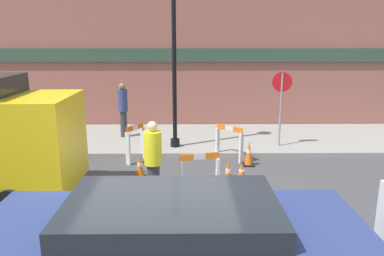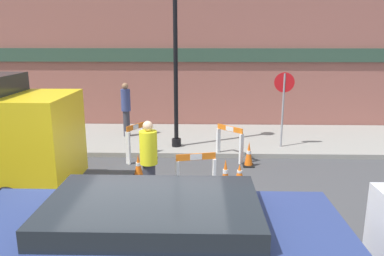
{
  "view_description": "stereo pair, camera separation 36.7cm",
  "coord_description": "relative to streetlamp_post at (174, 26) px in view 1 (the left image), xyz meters",
  "views": [
    {
      "loc": [
        0.48,
        -5.96,
        3.46
      ],
      "look_at": [
        0.59,
        4.12,
        1.0
      ],
      "focal_mm": 35.0,
      "sensor_mm": 36.0,
      "label": 1
    },
    {
      "loc": [
        0.85,
        -5.96,
        3.46
      ],
      "look_at": [
        0.59,
        4.12,
        1.0
      ],
      "focal_mm": 35.0,
      "sensor_mm": 36.0,
      "label": 2
    }
  ],
  "objects": [
    {
      "name": "traffic_cone_0",
      "position": [
        -0.81,
        -2.32,
        -3.48
      ],
      "size": [
        0.3,
        0.3,
        0.61
      ],
      "color": "black",
      "rests_on": "ground_plane"
    },
    {
      "name": "barricade_2",
      "position": [
        0.66,
        -3.31,
        -3.25
      ],
      "size": [
        0.91,
        0.33,
        0.96
      ],
      "rotation": [
        0.0,
        0.0,
        6.51
      ],
      "color": "white",
      "rests_on": "ground_plane"
    },
    {
      "name": "stop_sign",
      "position": [
        3.25,
        0.05,
        -2.1
      ],
      "size": [
        0.6,
        0.08,
        2.3
      ],
      "rotation": [
        0.0,
        0.0,
        3.05
      ],
      "color": "gray",
      "rests_on": "sidewalk_slab"
    },
    {
      "name": "person_worker",
      "position": [
        -0.33,
        -3.71,
        -2.82
      ],
      "size": [
        0.48,
        0.48,
        1.78
      ],
      "rotation": [
        0.0,
        0.0,
        1.19
      ],
      "color": "#33333D",
      "rests_on": "ground_plane"
    },
    {
      "name": "parked_car_1",
      "position": [
        0.22,
        -7.18,
        -2.85
      ],
      "size": [
        4.48,
        1.87,
        1.63
      ],
      "color": "navy",
      "rests_on": "ground_plane"
    },
    {
      "name": "traffic_cone_3",
      "position": [
        1.35,
        -2.92,
        -3.44
      ],
      "size": [
        0.3,
        0.3,
        0.7
      ],
      "color": "black",
      "rests_on": "ground_plane"
    },
    {
      "name": "sidewalk_slab",
      "position": [
        -0.07,
        1.15,
        -3.71
      ],
      "size": [
        18.0,
        3.77,
        0.14
      ],
      "color": "gray",
      "rests_on": "ground_plane"
    },
    {
      "name": "person_pedestrian",
      "position": [
        -1.78,
        1.2,
        -2.64
      ],
      "size": [
        0.43,
        0.43,
        1.83
      ],
      "rotation": [
        0.0,
        0.0,
        2.66
      ],
      "color": "#33333D",
      "rests_on": "sidewalk_slab"
    },
    {
      "name": "traffic_cone_1",
      "position": [
        1.71,
        -2.57,
        -3.56
      ],
      "size": [
        0.3,
        0.3,
        0.46
      ],
      "color": "black",
      "rests_on": "ground_plane"
    },
    {
      "name": "barricade_0",
      "position": [
        1.58,
        -0.89,
        -3.22
      ],
      "size": [
        0.75,
        0.73,
        1.01
      ],
      "rotation": [
        0.0,
        0.0,
        2.37
      ],
      "color": "white",
      "rests_on": "ground_plane"
    },
    {
      "name": "storefront_facade",
      "position": [
        -0.07,
        3.11,
        -1.02
      ],
      "size": [
        18.0,
        0.22,
        5.5
      ],
      "color": "#93564C",
      "rests_on": "ground_plane"
    },
    {
      "name": "ground_plane",
      "position": [
        -0.07,
        -5.24,
        -3.78
      ],
      "size": [
        60.0,
        60.0,
        0.0
      ],
      "primitive_type": "plane",
      "color": "#424244"
    },
    {
      "name": "traffic_cone_2",
      "position": [
        2.08,
        -1.4,
        -3.44
      ],
      "size": [
        0.3,
        0.3,
        0.7
      ],
      "color": "black",
      "rests_on": "ground_plane"
    },
    {
      "name": "streetlamp_post",
      "position": [
        0.0,
        0.0,
        0.0
      ],
      "size": [
        0.44,
        0.44,
        5.7
      ],
      "color": "black",
      "rests_on": "sidewalk_slab"
    },
    {
      "name": "barricade_1",
      "position": [
        -1.08,
        -1.01,
        -3.21
      ],
      "size": [
        0.49,
        0.71,
        1.08
      ],
      "rotation": [
        0.0,
        0.0,
        4.18
      ],
      "color": "white",
      "rests_on": "ground_plane"
    }
  ]
}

